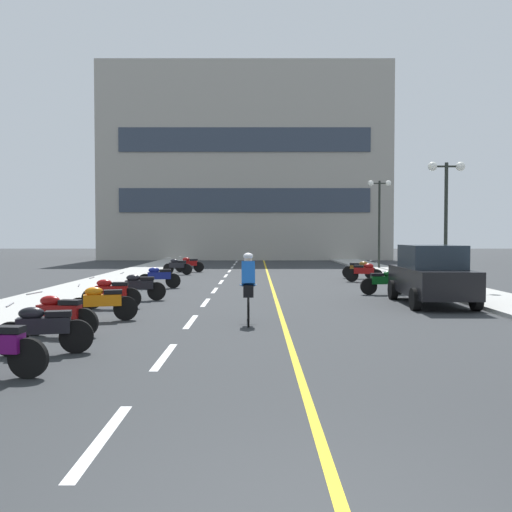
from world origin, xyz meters
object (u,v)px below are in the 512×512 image
street_lamp_far (379,204)px  motorcycle_11 (177,266)px  cyclist_rider (248,286)px  parked_car_near (431,275)px  motorcycle_4 (102,302)px  motorcycle_9 (364,272)px  motorcycle_5 (111,292)px  motorcycle_2 (43,328)px  motorcycle_12 (189,264)px  motorcycle_6 (139,286)px  motorcycle_8 (159,277)px  motorcycle_3 (59,314)px  street_lamp_mid (446,195)px  motorcycle_7 (384,281)px  motorcycle_10 (360,269)px

street_lamp_far → motorcycle_11: street_lamp_far is taller
cyclist_rider → street_lamp_far: bearing=70.2°
parked_car_near → motorcycle_4: 9.75m
street_lamp_far → motorcycle_9: (-2.80, -9.86, -3.61)m
motorcycle_5 → cyclist_rider: 4.84m
parked_car_near → motorcycle_2: (-9.11, -7.30, -0.44)m
motorcycle_9 → motorcycle_12: same height
motorcycle_6 → motorcycle_12: bearing=90.3°
motorcycle_11 → motorcycle_12: size_ratio=0.97×
motorcycle_4 → motorcycle_12: 19.03m
motorcycle_9 → motorcycle_11: size_ratio=1.01×
motorcycle_8 → street_lamp_far: bearing=48.3°
street_lamp_far → motorcycle_4: size_ratio=3.28×
cyclist_rider → motorcycle_3: bearing=-155.8°
street_lamp_mid → motorcycle_5: street_lamp_mid is taller
motorcycle_5 → motorcycle_9: same height
motorcycle_7 → motorcycle_8: (-8.46, 2.33, 0.00)m
motorcycle_4 → motorcycle_5: same height
motorcycle_7 → motorcycle_6: bearing=-167.4°
street_lamp_mid → parked_car_near: bearing=-112.6°
street_lamp_far → motorcycle_6: (-11.54, -17.26, -3.61)m
motorcycle_9 → motorcycle_10: bearing=85.3°
motorcycle_4 → cyclist_rider: 3.64m
motorcycle_10 → motorcycle_4: bearing=-122.5°
motorcycle_2 → motorcycle_12: 22.95m
parked_car_near → motorcycle_3: parked_car_near is taller
motorcycle_4 → motorcycle_5: bearing=99.3°
motorcycle_5 → motorcycle_12: (0.30, 16.63, 0.00)m
motorcycle_3 → motorcycle_8: (0.25, 10.75, 0.00)m
street_lamp_far → street_lamp_mid: bearing=-91.0°
motorcycle_4 → street_lamp_mid: bearing=37.2°
motorcycle_3 → cyclist_rider: bearing=24.2°
motorcycle_5 → motorcycle_7: size_ratio=1.00×
street_lamp_mid → motorcycle_6: size_ratio=2.88×
parked_car_near → motorcycle_11: 16.59m
motorcycle_2 → motorcycle_10: bearing=63.6°
parked_car_near → motorcycle_3: bearing=-150.0°
cyclist_rider → motorcycle_12: bearing=100.8°
motorcycle_4 → motorcycle_7: size_ratio=0.98×
motorcycle_5 → motorcycle_8: same height
motorcycle_4 → motorcycle_11: size_ratio=1.01×
motorcycle_5 → motorcycle_7: bearing=24.2°
motorcycle_7 → motorcycle_12: same height
motorcycle_7 → parked_car_near: bearing=-75.4°
street_lamp_mid → motorcycle_12: bearing=137.5°
motorcycle_2 → motorcycle_10: same height
motorcycle_6 → motorcycle_7: size_ratio=1.00×
parked_car_near → motorcycle_7: bearing=104.6°
motorcycle_11 → motorcycle_5: bearing=-89.6°
motorcycle_6 → motorcycle_8: (-0.08, 4.20, 0.00)m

